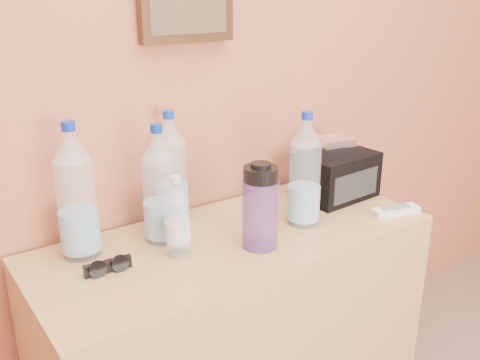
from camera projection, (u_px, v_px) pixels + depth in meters
name	position (u px, v px, depth m)	size (l,w,h in m)	color
dresser	(236.00, 341.00, 1.69)	(1.19, 0.50, 0.74)	tan
pet_large_a	(76.00, 198.00, 1.40)	(0.10, 0.10, 0.37)	silver
pet_large_b	(160.00, 191.00, 1.49)	(0.09, 0.09, 0.34)	silver
pet_large_c	(171.00, 174.00, 1.61)	(0.09, 0.09, 0.35)	white
pet_large_d	(305.00, 176.00, 1.60)	(0.09, 0.09, 0.35)	silver
pet_small	(177.00, 221.00, 1.43)	(0.07, 0.07, 0.23)	silver
nalgene_bottle	(260.00, 206.00, 1.46)	(0.10, 0.10, 0.25)	#5B3A8E
sunglasses	(108.00, 266.00, 1.36)	(0.12, 0.05, 0.03)	black
ac_remote	(395.00, 211.00, 1.71)	(0.16, 0.05, 0.02)	white
toiletry_bag	(336.00, 172.00, 1.83)	(0.26, 0.19, 0.18)	black
foil_packet	(334.00, 141.00, 1.83)	(0.12, 0.10, 0.03)	silver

